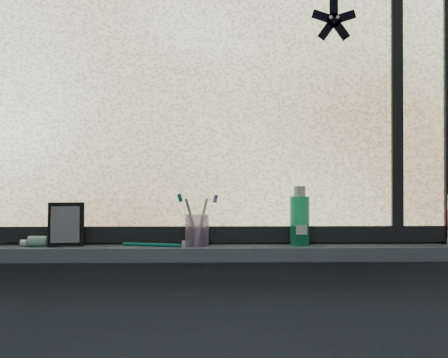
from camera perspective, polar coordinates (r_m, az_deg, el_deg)
wall_back at (r=1.59m, az=-2.03°, el=1.00°), size 3.00×0.01×2.50m
windowsill at (r=1.52m, az=-2.07°, el=-8.36°), size 1.62×0.14×0.04m
window_pane at (r=1.59m, az=-2.04°, el=11.13°), size 1.50×0.01×1.00m
frame_bottom at (r=1.57m, az=-2.05°, el=-6.31°), size 1.60×0.03×0.05m
frame_mullion at (r=1.69m, az=19.08°, el=10.47°), size 0.03×0.03×1.00m
starfish_sticker at (r=1.68m, az=12.43°, el=17.28°), size 0.15×0.02×0.15m
vanity_mirror at (r=1.58m, az=-17.59°, el=-4.95°), size 0.11×0.07×0.13m
toothpaste_tube at (r=1.60m, az=-19.89°, el=-6.69°), size 0.17×0.04×0.03m
toothbrush_cup at (r=1.51m, az=-3.11°, el=-5.87°), size 0.07×0.07×0.09m
toothbrush_lying at (r=1.52m, az=-8.22°, el=-7.34°), size 0.23×0.08×0.02m
mouthwash_bottle at (r=1.54m, az=8.64°, el=-4.15°), size 0.07×0.07×0.15m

